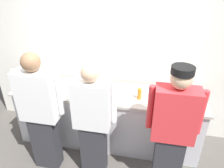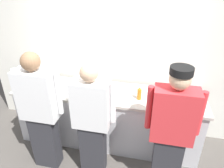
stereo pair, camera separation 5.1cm
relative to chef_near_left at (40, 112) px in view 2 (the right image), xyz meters
The scene contains 16 objects.
ground_plane 1.22m from the chef_near_left, 20.68° to the left, with size 9.00×9.00×0.00m, color #514C47.
wall_back 1.43m from the chef_near_left, 56.74° to the left, with size 4.50×0.10×2.74m.
prep_counter 1.09m from the chef_near_left, 41.26° to the left, with size 2.87×0.71×0.94m.
chef_near_left is the anchor object (origin of this frame).
chef_center 0.69m from the chef_near_left, ahead, with size 0.60×0.24×1.64m.
chef_far_right 1.66m from the chef_near_left, ahead, with size 0.62×0.24×1.72m.
plate_stack_front 0.79m from the chef_near_left, 104.65° to the left, with size 0.21×0.21×0.07m.
plate_stack_rear 1.08m from the chef_near_left, 34.14° to the left, with size 0.22×0.22×0.06m.
mixing_bowl_steel 1.75m from the chef_near_left, 22.00° to the left, with size 0.39×0.39×0.13m, color #B7BABF.
sheet_tray 0.71m from the chef_near_left, 68.03° to the left, with size 0.54×0.31×0.02m, color #B7BABF.
squeeze_bottle_primary 1.36m from the chef_near_left, 24.42° to the left, with size 0.06×0.06×0.19m.
ramekin_green_sauce 1.49m from the chef_near_left, 32.72° to the left, with size 0.11×0.11×0.04m.
ramekin_orange_sauce 0.92m from the chef_near_left, 47.87° to the left, with size 0.09×0.09×0.04m.
ramekin_yellow_sauce 0.61m from the chef_near_left, 108.40° to the left, with size 0.10×0.10×0.04m.
ramekin_red_sauce 0.85m from the chef_near_left, 120.61° to the left, with size 0.11×0.11×0.04m.
deli_cup 2.03m from the chef_near_left, 20.11° to the left, with size 0.09×0.09×0.08m, color white.
Camera 2 is at (0.64, -2.25, 2.51)m, focal length 33.26 mm.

